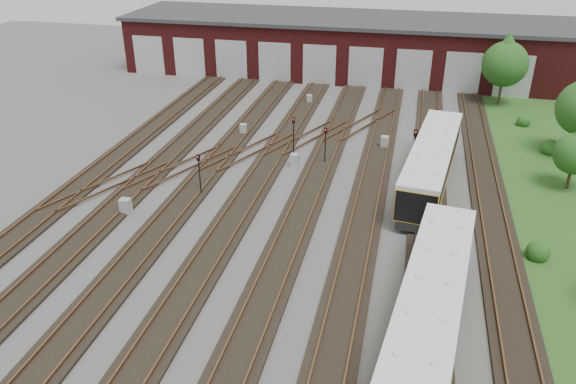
# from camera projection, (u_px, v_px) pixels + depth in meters

# --- Properties ---
(ground) EXTENTS (120.00, 120.00, 0.00)m
(ground) POSITION_uv_depth(u_px,v_px,m) (248.00, 254.00, 32.00)
(ground) COLOR #484542
(ground) RESTS_ON ground
(track_network) EXTENTS (30.40, 70.00, 0.33)m
(track_network) POSITION_uv_depth(u_px,v_px,m) (248.00, 247.00, 32.50)
(track_network) COLOR black
(track_network) RESTS_ON ground
(maintenance_shed) EXTENTS (51.00, 12.50, 6.35)m
(maintenance_shed) POSITION_uv_depth(u_px,v_px,m) (345.00, 45.00, 65.16)
(maintenance_shed) COLOR #511414
(maintenance_shed) RESTS_ON ground
(grass_verge) EXTENTS (8.00, 55.00, 0.05)m
(grass_verge) POSITION_uv_depth(u_px,v_px,m) (568.00, 208.00, 36.86)
(grass_verge) COLOR #27501A
(grass_verge) RESTS_ON ground
(metro_train) EXTENTS (4.38, 46.51, 2.95)m
(metro_train) POSITION_uv_depth(u_px,v_px,m) (430.00, 308.00, 24.92)
(metro_train) COLOR black
(metro_train) RESTS_ON ground
(signal_mast_0) EXTENTS (0.23, 0.21, 3.01)m
(signal_mast_0) POSITION_uv_depth(u_px,v_px,m) (199.00, 170.00, 37.68)
(signal_mast_0) COLOR black
(signal_mast_0) RESTS_ON ground
(signal_mast_1) EXTENTS (0.24, 0.23, 3.05)m
(signal_mast_1) POSITION_uv_depth(u_px,v_px,m) (294.00, 131.00, 44.00)
(signal_mast_1) COLOR black
(signal_mast_1) RESTS_ON ground
(signal_mast_2) EXTENTS (0.25, 0.24, 2.91)m
(signal_mast_2) POSITION_uv_depth(u_px,v_px,m) (325.00, 141.00, 42.34)
(signal_mast_2) COLOR black
(signal_mast_2) RESTS_ON ground
(signal_mast_3) EXTENTS (0.32, 0.30, 3.59)m
(signal_mast_3) POSITION_uv_depth(u_px,v_px,m) (414.00, 146.00, 40.31)
(signal_mast_3) COLOR black
(signal_mast_3) RESTS_ON ground
(relay_cabinet_0) EXTENTS (0.66, 0.55, 1.09)m
(relay_cabinet_0) POSITION_uv_depth(u_px,v_px,m) (126.00, 207.00, 35.92)
(relay_cabinet_0) COLOR #9B9EA0
(relay_cabinet_0) RESTS_ON ground
(relay_cabinet_1) EXTENTS (0.62, 0.54, 0.95)m
(relay_cabinet_1) POSITION_uv_depth(u_px,v_px,m) (243.00, 129.00, 48.42)
(relay_cabinet_1) COLOR #9B9EA0
(relay_cabinet_1) RESTS_ON ground
(relay_cabinet_2) EXTENTS (0.62, 0.52, 1.02)m
(relay_cabinet_2) POSITION_uv_depth(u_px,v_px,m) (295.00, 160.00, 42.48)
(relay_cabinet_2) COLOR #9B9EA0
(relay_cabinet_2) RESTS_ON ground
(relay_cabinet_3) EXTENTS (0.63, 0.57, 0.88)m
(relay_cabinet_3) POSITION_uv_depth(u_px,v_px,m) (309.00, 99.00, 55.99)
(relay_cabinet_3) COLOR #9B9EA0
(relay_cabinet_3) RESTS_ON ground
(relay_cabinet_4) EXTENTS (0.63, 0.52, 1.04)m
(relay_cabinet_4) POSITION_uv_depth(u_px,v_px,m) (384.00, 142.00, 45.64)
(relay_cabinet_4) COLOR #9B9EA0
(relay_cabinet_4) RESTS_ON ground
(tree_0) EXTENTS (4.33, 4.33, 7.18)m
(tree_0) POSITION_uv_depth(u_px,v_px,m) (506.00, 59.00, 53.64)
(tree_0) COLOR #382A19
(tree_0) RESTS_ON ground
(tree_1) EXTENTS (2.86, 2.86, 4.74)m
(tree_1) POSITION_uv_depth(u_px,v_px,m) (576.00, 149.00, 37.93)
(tree_1) COLOR #382A19
(tree_1) RESTS_ON ground
(bush_0) EXTENTS (1.30, 1.30, 1.30)m
(bush_0) POSITION_uv_depth(u_px,v_px,m) (539.00, 249.00, 31.33)
(bush_0) COLOR #194E16
(bush_0) RESTS_ON ground
(bush_1) EXTENTS (1.21, 1.21, 1.21)m
(bush_1) POSITION_uv_depth(u_px,v_px,m) (524.00, 120.00, 50.23)
(bush_1) COLOR #194E16
(bush_1) RESTS_ON ground
(bush_2) EXTENTS (1.41, 1.41, 1.41)m
(bush_2) POSITION_uv_depth(u_px,v_px,m) (550.00, 145.00, 44.58)
(bush_2) COLOR #194E16
(bush_2) RESTS_ON ground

